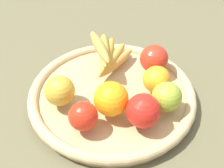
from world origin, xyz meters
TOP-DOWN VIEW (x-y plane):
  - ground_plane at (0.00, 0.00)m, footprint 2.40×2.40m
  - basket at (0.00, 0.00)m, footprint 0.44×0.44m
  - banana_bunch at (-0.04, -0.09)m, footprint 0.15×0.16m
  - apple_4 at (0.13, -0.03)m, footprint 0.09×0.09m
  - apple_2 at (-0.08, 0.12)m, footprint 0.09×0.09m
  - orange_1 at (0.04, 0.06)m, footprint 0.12×0.12m
  - apple_0 at (0.00, 0.13)m, footprint 0.11×0.11m
  - apple_3 at (0.12, 0.07)m, footprint 0.08×0.08m
  - apple_1 at (-0.14, -0.01)m, footprint 0.10×0.10m
  - orange_0 at (-0.10, 0.06)m, footprint 0.09×0.09m

SIDE VIEW (x-z plane):
  - ground_plane at x=0.00m, z-range 0.00..0.00m
  - basket at x=0.00m, z-range 0.00..0.04m
  - apple_3 at x=0.12m, z-range 0.04..0.11m
  - orange_0 at x=-0.10m, z-range 0.04..0.11m
  - apple_2 at x=-0.08m, z-range 0.04..0.11m
  - apple_4 at x=0.13m, z-range 0.04..0.11m
  - apple_1 at x=-0.14m, z-range 0.04..0.12m
  - banana_bunch at x=-0.04m, z-range 0.04..0.12m
  - apple_0 at x=0.00m, z-range 0.04..0.12m
  - orange_1 at x=0.04m, z-range 0.04..0.12m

